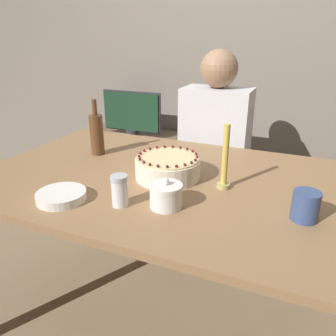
% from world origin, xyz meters
% --- Properties ---
extents(ground_plane, '(12.00, 12.00, 0.00)m').
position_xyz_m(ground_plane, '(0.00, 0.00, 0.00)').
color(ground_plane, '#8C7556').
extents(wall_behind, '(8.00, 0.05, 2.60)m').
position_xyz_m(wall_behind, '(0.00, 1.40, 1.30)').
color(wall_behind, slate).
rests_on(wall_behind, ground_plane).
extents(dining_table, '(1.57, 1.01, 0.78)m').
position_xyz_m(dining_table, '(0.00, 0.00, 0.67)').
color(dining_table, '#936D47').
rests_on(dining_table, ground_plane).
extents(cake, '(0.27, 0.27, 0.10)m').
position_xyz_m(cake, '(0.02, 0.00, 0.82)').
color(cake, '#EFE5CC').
rests_on(cake, dining_table).
extents(sugar_bowl, '(0.12, 0.12, 0.11)m').
position_xyz_m(sugar_bowl, '(0.12, -0.24, 0.82)').
color(sugar_bowl, white).
rests_on(sugar_bowl, dining_table).
extents(sugar_shaker, '(0.06, 0.06, 0.11)m').
position_xyz_m(sugar_shaker, '(-0.04, -0.29, 0.84)').
color(sugar_shaker, white).
rests_on(sugar_shaker, dining_table).
extents(plate_stack, '(0.18, 0.18, 0.03)m').
position_xyz_m(plate_stack, '(-0.26, -0.34, 0.79)').
color(plate_stack, white).
rests_on(plate_stack, dining_table).
extents(candle, '(0.05, 0.05, 0.26)m').
position_xyz_m(candle, '(0.26, -0.01, 0.88)').
color(candle, tan).
rests_on(candle, dining_table).
extents(bottle, '(0.07, 0.07, 0.28)m').
position_xyz_m(bottle, '(-0.42, 0.13, 0.88)').
color(bottle, brown).
rests_on(bottle, dining_table).
extents(cup, '(0.09, 0.09, 0.10)m').
position_xyz_m(cup, '(0.57, -0.14, 0.83)').
color(cup, '#384C7F').
rests_on(cup, dining_table).
extents(person_man_blue_shirt, '(0.40, 0.34, 1.27)m').
position_xyz_m(person_man_blue_shirt, '(0.04, 0.71, 0.56)').
color(person_man_blue_shirt, '#2D2D38').
rests_on(person_man_blue_shirt, ground_plane).
extents(side_cabinet, '(0.88, 0.54, 0.58)m').
position_xyz_m(side_cabinet, '(-0.75, 1.08, 0.29)').
color(side_cabinet, brown).
rests_on(side_cabinet, ground_plane).
extents(tv_monitor, '(0.50, 0.10, 0.36)m').
position_xyz_m(tv_monitor, '(-0.75, 1.09, 0.76)').
color(tv_monitor, '#2D2D33').
rests_on(tv_monitor, side_cabinet).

